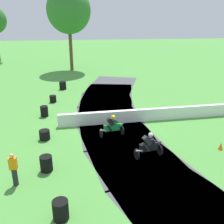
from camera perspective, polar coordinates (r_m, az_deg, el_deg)
name	(u,v)px	position (r m, az deg, el deg)	size (l,w,h in m)	color
ground_plane	(111,123)	(18.46, -0.27, -2.46)	(120.00, 120.00, 0.00)	#4C933D
track_asphalt	(123,122)	(18.62, 2.42, -2.25)	(8.72, 28.96, 0.01)	#47474C
safety_barrier	(178,113)	(19.74, 14.37, -0.14)	(0.30, 17.53, 0.90)	white
motorcycle_lead_green	(113,126)	(16.35, 0.17, -3.17)	(1.68, 0.95, 1.42)	black
motorcycle_chase_black	(150,146)	(14.23, 8.30, -7.33)	(1.68, 0.98, 1.42)	black
tire_stack_near	(63,85)	(27.05, -10.82, 5.79)	(0.69, 0.69, 0.80)	black
tire_stack_mid_a	(53,99)	(23.27, -12.90, 2.85)	(0.58, 0.58, 0.60)	black
tire_stack_mid_b	(44,111)	(20.20, -14.72, 0.17)	(0.57, 0.57, 0.80)	black
tire_stack_far	(45,135)	(16.60, -14.66, -4.89)	(0.65, 0.65, 0.60)	black
tire_stack_extra_a	(46,163)	(13.44, -14.31, -10.95)	(0.61, 0.61, 0.80)	black
tire_stack_extra_b	(61,210)	(10.65, -11.27, -20.43)	(0.62, 0.62, 0.80)	black
track_marshal	(14,170)	(12.64, -20.84, -11.78)	(0.34, 0.24, 1.63)	#232328
traffic_cone	(221,146)	(16.21, 22.88, -6.94)	(0.28, 0.28, 0.44)	orange
tree_far_right	(69,10)	(35.42, -9.54, 21.24)	(5.56, 5.56, 10.56)	brown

